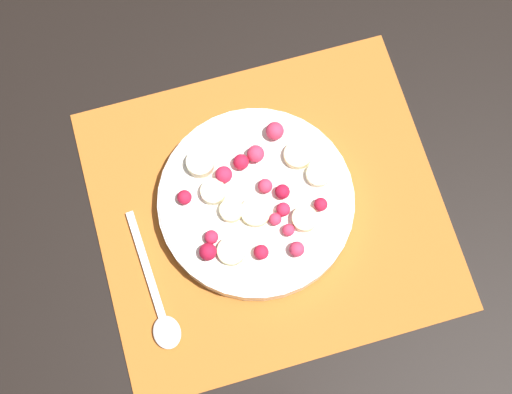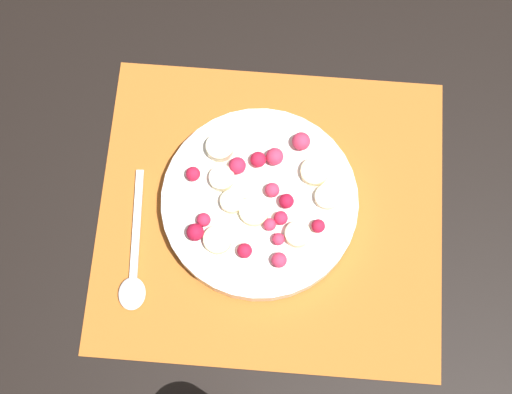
{
  "view_description": "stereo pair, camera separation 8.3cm",
  "coord_description": "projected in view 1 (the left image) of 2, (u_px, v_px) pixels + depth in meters",
  "views": [
    {
      "loc": [
        -0.08,
        -0.22,
        0.84
      ],
      "look_at": [
        -0.01,
        0.01,
        0.04
      ],
      "focal_mm": 50.0,
      "sensor_mm": 36.0,
      "label": 1
    },
    {
      "loc": [
        0.0,
        -0.23,
        0.84
      ],
      "look_at": [
        -0.01,
        0.01,
        0.04
      ],
      "focal_mm": 50.0,
      "sensor_mm": 36.0,
      "label": 2
    }
  ],
  "objects": [
    {
      "name": "spoon",
      "position": [
        160.0,
        309.0,
        0.82
      ],
      "size": [
        0.03,
        0.17,
        0.01
      ],
      "rotation": [
        0.0,
        0.0,
        4.78
      ],
      "color": "silver",
      "rests_on": "placemat"
    },
    {
      "name": "placemat",
      "position": [
        269.0,
        209.0,
        0.86
      ],
      "size": [
        0.41,
        0.37,
        0.01
      ],
      "color": "#B26023",
      "rests_on": "ground_plane"
    },
    {
      "name": "ground_plane",
      "position": [
        269.0,
        209.0,
        0.87
      ],
      "size": [
        3.0,
        3.0,
        0.0
      ],
      "primitive_type": "plane",
      "color": "black"
    },
    {
      "name": "fruit_bowl",
      "position": [
        256.0,
        201.0,
        0.84
      ],
      "size": [
        0.23,
        0.23,
        0.05
      ],
      "color": "white",
      "rests_on": "placemat"
    }
  ]
}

